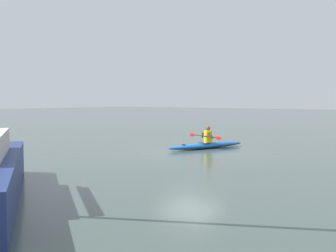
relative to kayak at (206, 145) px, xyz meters
name	(u,v)px	position (x,y,z in m)	size (l,w,h in m)	color
ground_plane	(190,153)	(-0.30, 1.82, -0.13)	(160.00, 160.00, 0.00)	#384742
kayak	(206,145)	(0.00, 0.00, 0.00)	(2.01, 4.26, 0.26)	#1959A5
kayaker	(208,136)	(-0.02, -0.07, 0.45)	(2.19, 0.82, 0.77)	yellow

